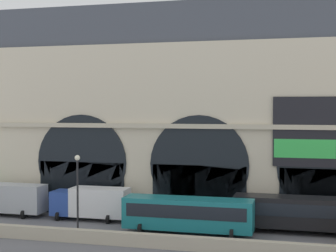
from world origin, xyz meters
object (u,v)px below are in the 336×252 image
box_truck_midwest (91,202)px  bus_mideast (299,212)px  bus_center (188,214)px  street_lamp_quayside (78,186)px  box_truck_west (10,198)px

box_truck_midwest → bus_mideast: box_truck_midwest is taller
box_truck_midwest → bus_center: (10.14, -3.22, 0.08)m
bus_mideast → street_lamp_quayside: bearing=-159.1°
box_truck_midwest → bus_center: size_ratio=0.68×
bus_mideast → bus_center: bearing=-162.2°
box_truck_midwest → bus_center: 10.64m
bus_center → street_lamp_quayside: size_ratio=1.59×
box_truck_west → bus_center: box_truck_west is taller
street_lamp_quayside → box_truck_midwest: bearing=104.3°
box_truck_midwest → street_lamp_quayside: (1.77, -6.96, 2.71)m
box_truck_west → street_lamp_quayside: size_ratio=1.09×
bus_center → box_truck_west: bearing=170.5°
box_truck_west → street_lamp_quayside: bearing=-33.3°
box_truck_west → bus_mideast: size_ratio=0.68×
box_truck_midwest → street_lamp_quayside: bearing=-75.7°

